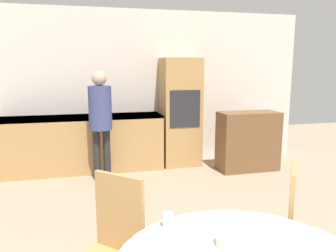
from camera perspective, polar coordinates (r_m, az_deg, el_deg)
The scene contains 9 objects.
wall_back at distance 5.69m, azimuth -5.73°, elevation 6.66°, with size 6.03×0.05×2.60m.
kitchen_counter at distance 5.42m, azimuth -14.58°, elevation -2.85°, with size 2.52×0.60×0.88m.
oven_unit at distance 5.55m, azimuth 2.12°, elevation 2.45°, with size 0.63×0.59×1.80m.
sideboard at distance 5.45m, azimuth 13.75°, elevation -2.55°, with size 0.96×0.45×0.95m.
chair_far_left at distance 2.25m, azimuth -9.82°, elevation -19.57°, with size 0.57×0.57×0.98m.
chair_far_right at distance 2.58m, azimuth 18.40°, elevation -15.88°, with size 0.56×0.56×0.98m.
person_standing at distance 4.83m, azimuth -11.69°, elevation 2.14°, with size 0.33×0.33×1.60m.
cup at distance 2.00m, azimuth -0.03°, elevation -16.04°, with size 0.06×0.06×0.09m.
bowl_centre at distance 1.87m, azimuth 11.07°, elevation -19.03°, with size 0.17×0.17×0.05m.
Camera 1 is at (-0.78, -0.21, 1.66)m, focal length 35.00 mm.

